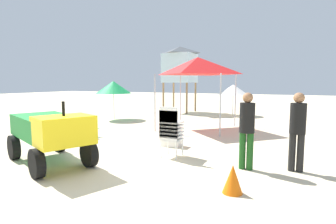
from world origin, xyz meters
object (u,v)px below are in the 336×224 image
Objects in this scene: stacked_plastic_chairs at (170,128)px; lifeguard_tower at (180,65)px; lifeguard_near_center at (298,127)px; surfboard_pile at (70,129)px; lifeguard_near_left at (247,126)px; utility_cart at (51,131)px; cooler_box at (172,139)px; popup_canopy at (198,66)px; traffic_cone_near at (233,179)px; beach_umbrella_left at (233,90)px; beach_umbrella_far at (113,87)px.

lifeguard_tower is (-3.88, 9.85, 2.26)m from stacked_plastic_chairs.
stacked_plastic_chairs is 0.77× the size of lifeguard_near_center.
surfboard_pile is 6.42m from lifeguard_near_left.
utility_cart is 1.68× the size of lifeguard_near_center.
lifeguard_near_left is 3.18× the size of cooler_box.
lifeguard_near_left is at bearing -4.67° from stacked_plastic_chairs.
cooler_box is (0.34, -3.24, -2.33)m from popup_canopy.
stacked_plastic_chairs is 2.59× the size of traffic_cone_near.
surfboard_pile is 0.92× the size of popup_canopy.
stacked_plastic_chairs is at bearing -79.59° from popup_canopy.
utility_cart reaches higher than surfboard_pile.
cooler_box is (-0.47, 1.12, -0.54)m from stacked_plastic_chairs.
popup_canopy is 5.26m from beach_umbrella_left.
beach_umbrella_far is at bearing -140.38° from beach_umbrella_left.
lifeguard_tower is 8.29× the size of traffic_cone_near.
utility_cart is at bearing -178.36° from traffic_cone_near.
beach_umbrella_left is at bearing 109.41° from lifeguard_near_center.
beach_umbrella_far is at bearing 141.36° from cooler_box.
lifeguard_near_center reaches higher than cooler_box.
lifeguard_tower is (-1.64, 11.54, 2.22)m from utility_cart.
beach_umbrella_far is at bearing 137.79° from traffic_cone_near.
stacked_plastic_chairs reaches higher than surfboard_pile.
popup_canopy is 0.70× the size of lifeguard_tower.
lifeguard_near_center is 0.41× the size of lifeguard_tower.
lifeguard_near_center is at bearing 3.01° from stacked_plastic_chairs.
lifeguard_tower reaches higher than cooler_box.
utility_cart is 5.34× the size of cooler_box.
popup_canopy is at bearing -10.19° from beach_umbrella_far.
beach_umbrella_left is at bearing 85.83° from popup_canopy.
beach_umbrella_far is at bearing 106.02° from surfboard_pile.
surfboard_pile is 1.59× the size of lifeguard_near_center.
beach_umbrella_far is (-1.21, 4.21, 1.40)m from surfboard_pile.
lifeguard_near_left is 9.23m from beach_umbrella_far.
traffic_cone_near is (6.28, -2.58, 0.01)m from surfboard_pile.
lifeguard_near_center is 3.19× the size of cooler_box.
lifeguard_tower reaches higher than utility_cart.
lifeguard_near_left is at bearing -59.27° from popup_canopy.
stacked_plastic_chairs is 1.33m from cooler_box.
utility_cart is 5.65× the size of traffic_cone_near.
surfboard_pile is at bearing 173.20° from lifeguard_near_center.
lifeguard_tower reaches higher than surfboard_pile.
popup_canopy is at bearing 76.62° from utility_cart.
lifeguard_near_center is (2.87, 0.15, 0.22)m from stacked_plastic_chairs.
lifeguard_near_center is 5.80m from popup_canopy.
traffic_cone_near is at bearing 1.64° from utility_cart.
stacked_plastic_chairs is at bearing 175.33° from lifeguard_near_left.
lifeguard_near_center reaches higher than traffic_cone_near.
lifeguard_tower reaches higher than lifeguard_near_center.
traffic_cone_near is at bearing -78.15° from beach_umbrella_left.
stacked_plastic_chairs is 10.83m from lifeguard_tower.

